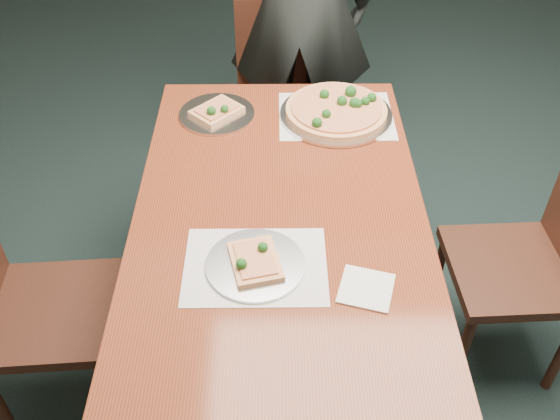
{
  "coord_description": "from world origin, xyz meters",
  "views": [
    {
      "loc": [
        -0.41,
        -1.5,
        2.04
      ],
      "look_at": [
        -0.4,
        -0.07,
        0.75
      ],
      "focal_mm": 40.0,
      "sensor_mm": 36.0,
      "label": 1
    }
  ],
  "objects_px": {
    "chair_right": "(539,255)",
    "slice_plate_far": "(217,113)",
    "chair_far": "(282,91)",
    "chair_left": "(19,301)",
    "pizza_pan": "(337,111)",
    "dining_table": "(280,231)",
    "slice_plate_near": "(255,263)"
  },
  "relations": [
    {
      "from": "chair_right",
      "to": "slice_plate_far",
      "type": "xyz_separation_m",
      "value": [
        -1.11,
        0.5,
        0.25
      ]
    },
    {
      "from": "chair_far",
      "to": "slice_plate_far",
      "type": "distance_m",
      "value": 0.66
    },
    {
      "from": "chair_left",
      "to": "chair_right",
      "type": "relative_size",
      "value": 1.0
    },
    {
      "from": "chair_right",
      "to": "slice_plate_far",
      "type": "bearing_deg",
      "value": -117.16
    },
    {
      "from": "chair_far",
      "to": "pizza_pan",
      "type": "relative_size",
      "value": 2.2
    },
    {
      "from": "chair_left",
      "to": "slice_plate_far",
      "type": "bearing_deg",
      "value": -44.39
    },
    {
      "from": "dining_table",
      "to": "chair_left",
      "type": "bearing_deg",
      "value": -168.9
    },
    {
      "from": "chair_left",
      "to": "slice_plate_far",
      "type": "relative_size",
      "value": 3.25
    },
    {
      "from": "dining_table",
      "to": "slice_plate_near",
      "type": "relative_size",
      "value": 5.36
    },
    {
      "from": "chair_right",
      "to": "slice_plate_far",
      "type": "distance_m",
      "value": 1.24
    },
    {
      "from": "chair_right",
      "to": "slice_plate_near",
      "type": "height_order",
      "value": "chair_right"
    },
    {
      "from": "slice_plate_far",
      "to": "pizza_pan",
      "type": "bearing_deg",
      "value": -0.9
    },
    {
      "from": "dining_table",
      "to": "chair_left",
      "type": "relative_size",
      "value": 1.65
    },
    {
      "from": "pizza_pan",
      "to": "slice_plate_near",
      "type": "distance_m",
      "value": 0.81
    },
    {
      "from": "chair_left",
      "to": "chair_right",
      "type": "bearing_deg",
      "value": -87.61
    },
    {
      "from": "chair_left",
      "to": "slice_plate_near",
      "type": "relative_size",
      "value": 3.25
    },
    {
      "from": "pizza_pan",
      "to": "chair_left",
      "type": "bearing_deg",
      "value": -146.58
    },
    {
      "from": "chair_left",
      "to": "slice_plate_near",
      "type": "distance_m",
      "value": 0.79
    },
    {
      "from": "chair_right",
      "to": "pizza_pan",
      "type": "bearing_deg",
      "value": -129.55
    },
    {
      "from": "chair_right",
      "to": "slice_plate_near",
      "type": "relative_size",
      "value": 3.25
    },
    {
      "from": "pizza_pan",
      "to": "slice_plate_near",
      "type": "relative_size",
      "value": 1.48
    },
    {
      "from": "chair_far",
      "to": "dining_table",
      "type": "bearing_deg",
      "value": -92.48
    },
    {
      "from": "dining_table",
      "to": "slice_plate_near",
      "type": "bearing_deg",
      "value": -106.88
    },
    {
      "from": "chair_far",
      "to": "slice_plate_far",
      "type": "height_order",
      "value": "chair_far"
    },
    {
      "from": "slice_plate_near",
      "to": "slice_plate_far",
      "type": "xyz_separation_m",
      "value": [
        -0.16,
        0.76,
        -0.0
      ]
    },
    {
      "from": "pizza_pan",
      "to": "slice_plate_far",
      "type": "xyz_separation_m",
      "value": [
        -0.44,
        0.01,
        -0.01
      ]
    },
    {
      "from": "pizza_pan",
      "to": "chair_far",
      "type": "bearing_deg",
      "value": 108.84
    },
    {
      "from": "dining_table",
      "to": "chair_right",
      "type": "distance_m",
      "value": 0.89
    },
    {
      "from": "slice_plate_near",
      "to": "chair_left",
      "type": "bearing_deg",
      "value": 174.35
    },
    {
      "from": "chair_left",
      "to": "pizza_pan",
      "type": "bearing_deg",
      "value": -60.41
    },
    {
      "from": "dining_table",
      "to": "chair_left",
      "type": "height_order",
      "value": "chair_left"
    },
    {
      "from": "dining_table",
      "to": "pizza_pan",
      "type": "relative_size",
      "value": 3.63
    }
  ]
}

